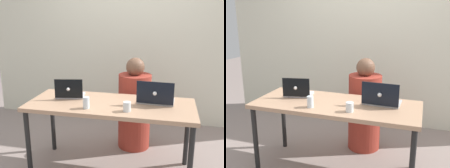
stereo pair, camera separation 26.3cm
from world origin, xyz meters
TOP-DOWN VIEW (x-y plane):
  - back_wall at (0.00, 1.47)m, footprint 4.50×0.10m
  - desk at (0.00, 0.00)m, footprint 1.66×0.67m
  - person_at_center at (0.16, 0.59)m, footprint 0.46×0.46m
  - laptop_back_left at (-0.46, 0.09)m, footprint 0.33×0.28m
  - laptop_back_right at (0.44, 0.10)m, footprint 0.37×0.29m
  - water_glass_left at (-0.19, -0.19)m, footprint 0.06×0.06m
  - water_glass_right at (0.20, -0.19)m, footprint 0.07×0.07m

SIDE VIEW (x-z plane):
  - person_at_center at x=0.16m, z-range -0.06..1.06m
  - desk at x=0.00m, z-range 0.31..1.06m
  - water_glass_right at x=0.20m, z-range 0.75..0.84m
  - laptop_back_left at x=-0.46m, z-range 0.70..0.91m
  - water_glass_left at x=-0.19m, z-range 0.75..0.86m
  - laptop_back_right at x=0.44m, z-range 0.69..0.93m
  - back_wall at x=0.00m, z-range 0.00..2.60m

